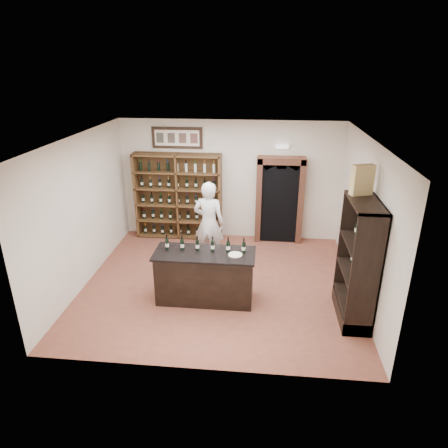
{
  "coord_description": "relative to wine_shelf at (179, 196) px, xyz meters",
  "views": [
    {
      "loc": [
        0.83,
        -7.16,
        4.29
      ],
      "look_at": [
        0.07,
        0.3,
        1.22
      ],
      "focal_mm": 32.0,
      "sensor_mm": 36.0,
      "label": 1
    }
  ],
  "objects": [
    {
      "name": "floor",
      "position": [
        1.3,
        -2.33,
        -1.1
      ],
      "size": [
        5.5,
        5.5,
        0.0
      ],
      "primitive_type": "plane",
      "color": "brown",
      "rests_on": "ground"
    },
    {
      "name": "ceiling",
      "position": [
        1.3,
        -2.33,
        1.9
      ],
      "size": [
        5.5,
        5.5,
        0.0
      ],
      "primitive_type": "plane",
      "rotation": [
        3.14,
        0.0,
        0.0
      ],
      "color": "white",
      "rests_on": "wall_back"
    },
    {
      "name": "wall_back",
      "position": [
        1.3,
        0.17,
        0.4
      ],
      "size": [
        5.5,
        0.04,
        3.0
      ],
      "primitive_type": "cube",
      "color": "silver",
      "rests_on": "ground"
    },
    {
      "name": "wall_left",
      "position": [
        -1.45,
        -2.33,
        0.4
      ],
      "size": [
        0.04,
        5.0,
        3.0
      ],
      "primitive_type": "cube",
      "color": "silver",
      "rests_on": "ground"
    },
    {
      "name": "wall_right",
      "position": [
        4.05,
        -2.33,
        0.4
      ],
      "size": [
        0.04,
        5.0,
        3.0
      ],
      "primitive_type": "cube",
      "color": "silver",
      "rests_on": "ground"
    },
    {
      "name": "wine_shelf",
      "position": [
        0.0,
        0.0,
        0.0
      ],
      "size": [
        2.2,
        0.38,
        2.2
      ],
      "color": "brown",
      "rests_on": "ground"
    },
    {
      "name": "framed_picture",
      "position": [
        0.0,
        0.14,
        1.45
      ],
      "size": [
        1.25,
        0.04,
        0.52
      ],
      "primitive_type": "cube",
      "color": "black",
      "rests_on": "wall_back"
    },
    {
      "name": "arched_doorway",
      "position": [
        2.55,
        -0.0,
        0.04
      ],
      "size": [
        1.17,
        0.35,
        2.17
      ],
      "color": "black",
      "rests_on": "ground"
    },
    {
      "name": "emergency_light",
      "position": [
        2.55,
        0.09,
        1.3
      ],
      "size": [
        0.3,
        0.1,
        0.1
      ],
      "primitive_type": "cube",
      "color": "white",
      "rests_on": "wall_back"
    },
    {
      "name": "tasting_counter",
      "position": [
        1.1,
        -2.93,
        -0.61
      ],
      "size": [
        1.88,
        0.78,
        1.0
      ],
      "color": "black",
      "rests_on": "ground"
    },
    {
      "name": "counter_bottle_0",
      "position": [
        0.38,
        -2.86,
        0.01
      ],
      "size": [
        0.07,
        0.07,
        0.3
      ],
      "color": "black",
      "rests_on": "tasting_counter"
    },
    {
      "name": "counter_bottle_1",
      "position": [
        0.67,
        -2.86,
        0.01
      ],
      "size": [
        0.07,
        0.07,
        0.3
      ],
      "color": "black",
      "rests_on": "tasting_counter"
    },
    {
      "name": "counter_bottle_2",
      "position": [
        0.96,
        -2.86,
        0.01
      ],
      "size": [
        0.07,
        0.07,
        0.3
      ],
      "color": "black",
      "rests_on": "tasting_counter"
    },
    {
      "name": "counter_bottle_3",
      "position": [
        1.24,
        -2.86,
        0.01
      ],
      "size": [
        0.07,
        0.07,
        0.3
      ],
      "color": "black",
      "rests_on": "tasting_counter"
    },
    {
      "name": "counter_bottle_4",
      "position": [
        1.53,
        -2.86,
        0.01
      ],
      "size": [
        0.07,
        0.07,
        0.3
      ],
      "color": "black",
      "rests_on": "tasting_counter"
    },
    {
      "name": "counter_bottle_5",
      "position": [
        1.82,
        -2.86,
        0.01
      ],
      "size": [
        0.07,
        0.07,
        0.3
      ],
      "color": "black",
      "rests_on": "tasting_counter"
    },
    {
      "name": "side_cabinet",
      "position": [
        3.82,
        -3.23,
        -0.35
      ],
      "size": [
        0.48,
        1.2,
        2.2
      ],
      "color": "black",
      "rests_on": "ground"
    },
    {
      "name": "shopkeeper",
      "position": [
        0.97,
        -1.38,
        -0.15
      ],
      "size": [
        0.76,
        0.56,
        1.91
      ],
      "primitive_type": "imported",
      "rotation": [
        0.0,
        0.0,
        2.98
      ],
      "color": "silver",
      "rests_on": "ground"
    },
    {
      "name": "plate",
      "position": [
        1.68,
        -2.98,
        -0.09
      ],
      "size": [
        0.25,
        0.25,
        0.02
      ],
      "primitive_type": "cylinder",
      "color": "white",
      "rests_on": "tasting_counter"
    },
    {
      "name": "wine_crate",
      "position": [
        3.77,
        -2.89,
        1.36
      ],
      "size": [
        0.39,
        0.26,
        0.51
      ],
      "primitive_type": "cube",
      "rotation": [
        0.0,
        0.0,
        0.32
      ],
      "color": "tan",
      "rests_on": "side_cabinet"
    }
  ]
}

